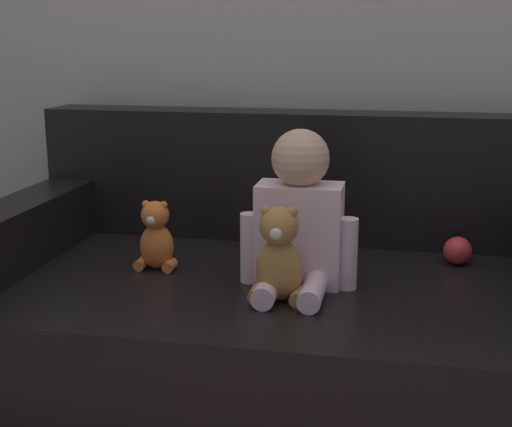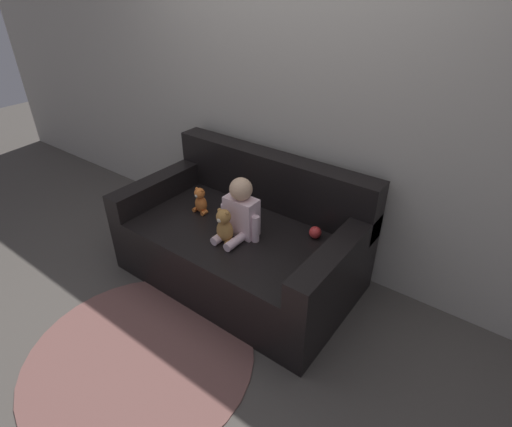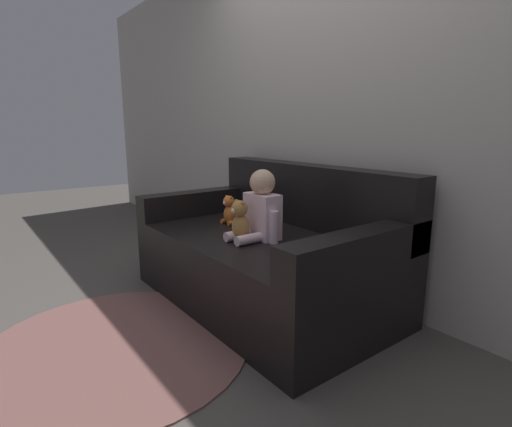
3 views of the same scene
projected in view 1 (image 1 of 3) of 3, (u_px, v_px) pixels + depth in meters
name	position (u px, v px, depth m)	size (l,w,h in m)	color
ground_plane	(276.00, 420.00, 2.13)	(12.00, 12.00, 0.00)	#4C4742
couch	(280.00, 318.00, 2.11)	(1.71, 0.99, 0.88)	black
person_baby	(299.00, 220.00, 1.90)	(0.32, 0.31, 0.42)	silver
teddy_bear_brown	(279.00, 257.00, 1.80)	(0.15, 0.11, 0.25)	#AD7A3D
plush_toy_side	(156.00, 237.00, 2.06)	(0.12, 0.09, 0.20)	orange
toy_ball	(458.00, 251.00, 2.11)	(0.08, 0.08, 0.08)	red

